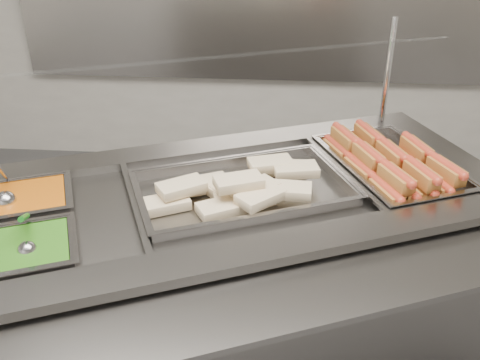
# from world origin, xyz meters

# --- Properties ---
(steam_counter) EXTENTS (1.97, 1.43, 0.86)m
(steam_counter) POSITION_xyz_m (0.01, 0.50, 0.43)
(steam_counter) COLOR slate
(steam_counter) RESTS_ON ground
(tray_rail) EXTENTS (1.69, 0.96, 0.05)m
(tray_rail) POSITION_xyz_m (0.20, 0.05, 0.81)
(tray_rail) COLOR gray
(tray_rail) RESTS_ON steam_counter
(sneeze_guard) EXTENTS (1.57, 0.87, 0.42)m
(sneeze_guard) POSITION_xyz_m (-0.07, 0.70, 1.21)
(sneeze_guard) COLOR silver
(sneeze_guard) RESTS_ON steam_counter
(pan_hotdogs) EXTENTS (0.50, 0.61, 0.10)m
(pan_hotdogs) POSITION_xyz_m (0.56, 0.73, 0.82)
(pan_hotdogs) COLOR gray
(pan_hotdogs) RESTS_ON steam_counter
(pan_wraps) EXTENTS (0.75, 0.60, 0.07)m
(pan_wraps) POSITION_xyz_m (0.06, 0.52, 0.84)
(pan_wraps) COLOR gray
(pan_wraps) RESTS_ON steam_counter
(pan_beans) EXTENTS (0.35, 0.32, 0.10)m
(pan_beans) POSITION_xyz_m (-0.62, 0.39, 0.82)
(pan_beans) COLOR gray
(pan_beans) RESTS_ON steam_counter
(pan_peas) EXTENTS (0.35, 0.32, 0.10)m
(pan_peas) POSITION_xyz_m (-0.51, 0.14, 0.82)
(pan_peas) COLOR gray
(pan_peas) RESTS_ON steam_counter
(hotdogs_in_buns) EXTENTS (0.43, 0.54, 0.11)m
(hotdogs_in_buns) POSITION_xyz_m (0.55, 0.72, 0.87)
(hotdogs_in_buns) COLOR #A95523
(hotdogs_in_buns) RESTS_ON pan_hotdogs
(tortilla_wraps) EXTENTS (0.56, 0.39, 0.09)m
(tortilla_wraps) POSITION_xyz_m (0.06, 0.50, 0.87)
(tortilla_wraps) COLOR beige
(tortilla_wraps) RESTS_ON pan_wraps
(ladle) EXTENTS (0.10, 0.17, 0.15)m
(ladle) POSITION_xyz_m (-0.65, 0.37, 0.87)
(ladle) COLOR #B1B0B5
(ladle) RESTS_ON pan_beans
(serving_spoon) EXTENTS (0.09, 0.17, 0.13)m
(serving_spoon) POSITION_xyz_m (-0.48, 0.14, 0.87)
(serving_spoon) COLOR #B1B0B5
(serving_spoon) RESTS_ON pan_peas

